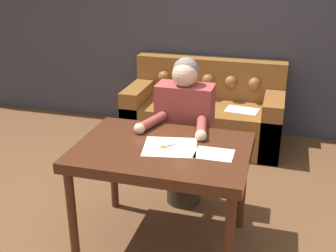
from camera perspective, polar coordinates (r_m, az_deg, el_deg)
The scene contains 8 objects.
ground_plane at distance 3.16m, azimuth -0.14°, elevation -15.09°, with size 16.00×16.00×0.00m, color brown.
wall_back at distance 4.73m, azimuth 7.49°, elevation 14.59°, with size 8.00×0.06×2.60m.
dining_table at distance 2.78m, azimuth -0.79°, elevation -4.44°, with size 1.13×0.81×0.75m.
couch at distance 4.59m, azimuth 5.01°, elevation 1.75°, with size 1.64×0.80×0.87m.
person at distance 3.29m, azimuth 2.20°, elevation -1.01°, with size 0.52×0.59×1.21m.
pattern_paper_main at distance 2.73m, azimuth 0.29°, elevation -2.86°, with size 0.39×0.37×0.00m.
pattern_paper_offcut at distance 2.66m, azimuth 6.28°, elevation -3.79°, with size 0.24×0.19×0.00m.
scissors at distance 2.74m, azimuth 0.02°, elevation -2.76°, with size 0.18×0.17×0.01m.
Camera 1 is at (0.69, -2.41, 1.91)m, focal length 45.00 mm.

